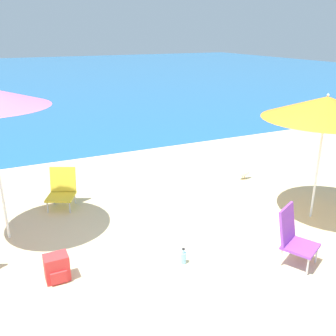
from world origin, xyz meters
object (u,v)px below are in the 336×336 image
at_px(backpack_red, 57,268).
at_px(seagull, 244,173).
at_px(beach_chair_yellow, 62,188).
at_px(water_bottle, 183,257).
at_px(beach_umbrella_orange, 326,108).
at_px(beach_chair_purple, 293,235).

bearing_deg(backpack_red, seagull, 23.21).
xyz_separation_m(beach_chair_yellow, seagull, (3.70, -0.35, -0.19)).
bearing_deg(beach_chair_yellow, water_bottle, -40.48).
distance_m(beach_umbrella_orange, beach_chair_purple, 2.09).
height_order(beach_chair_yellow, backpack_red, beach_chair_yellow).
distance_m(backpack_red, seagull, 4.54).
xyz_separation_m(beach_chair_purple, water_bottle, (-1.34, 0.59, -0.31)).
height_order(beach_umbrella_orange, seagull, beach_umbrella_orange).
bearing_deg(beach_umbrella_orange, water_bottle, -173.94).
bearing_deg(water_bottle, beach_umbrella_orange, 6.06).
distance_m(beach_chair_yellow, water_bottle, 2.76).
height_order(beach_chair_yellow, seagull, beach_chair_yellow).
bearing_deg(beach_chair_yellow, seagull, 20.14).
bearing_deg(water_bottle, seagull, 39.87).
relative_size(backpack_red, seagull, 1.28).
xyz_separation_m(beach_chair_purple, seagull, (1.25, 2.75, -0.26)).
xyz_separation_m(beach_chair_yellow, water_bottle, (1.12, -2.51, -0.24)).
bearing_deg(beach_chair_purple, beach_umbrella_orange, 8.06).
distance_m(beach_chair_purple, beach_chair_yellow, 3.95).
bearing_deg(beach_umbrella_orange, beach_chair_yellow, 148.80).
bearing_deg(backpack_red, beach_umbrella_orange, -1.31).
bearing_deg(water_bottle, beach_chair_purple, -23.66).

